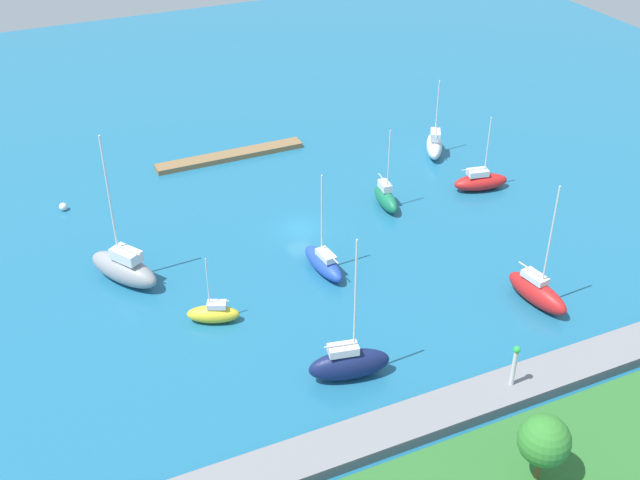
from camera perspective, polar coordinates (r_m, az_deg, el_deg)
name	(u,v)px	position (r m, az deg, el deg)	size (l,w,h in m)	color
water	(300,228)	(82.65, -1.44, 0.83)	(160.00, 160.00, 0.00)	#1E668C
pier_dock	(230,156)	(97.25, -6.45, 6.02)	(18.20, 2.06, 0.63)	olive
breakwater	(453,409)	(62.05, 9.47, -11.82)	(69.33, 3.68, 1.01)	gray
harbor_beacon	(515,363)	(62.77, 13.76, -8.53)	(0.56, 0.56, 3.73)	silver
park_tree_west	(544,441)	(55.48, 15.75, -13.65)	(3.52, 3.52, 5.32)	brown
sailboat_red_outer_mooring	(537,292)	(73.92, 15.28, -3.59)	(2.93, 7.01, 12.19)	red
sailboat_green_far_north	(386,198)	(86.17, 4.73, 3.03)	(2.17, 5.44, 9.21)	#19724C
sailboat_white_east_end	(434,144)	(98.11, 8.19, 6.79)	(4.66, 6.24, 9.35)	white
sailboat_gray_mid_basin	(124,268)	(76.12, -13.85, -1.94)	(6.41, 8.07, 14.87)	gray
sailboat_navy_west_end	(349,363)	(63.60, 2.09, -8.81)	(6.86, 3.32, 12.99)	#141E4C
sailboat_yellow_lone_south	(213,313)	(70.04, -7.64, -5.23)	(4.85, 3.38, 6.62)	yellow
sailboat_blue_near_pier	(323,263)	(75.49, 0.25, -1.63)	(2.41, 6.48, 10.24)	#2347B2
sailboat_red_lone_north	(481,181)	(91.19, 11.42, 4.15)	(6.58, 3.42, 8.74)	red
mooring_buoy_white	(63,207)	(89.95, -17.90, 2.28)	(0.87, 0.87, 0.87)	white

